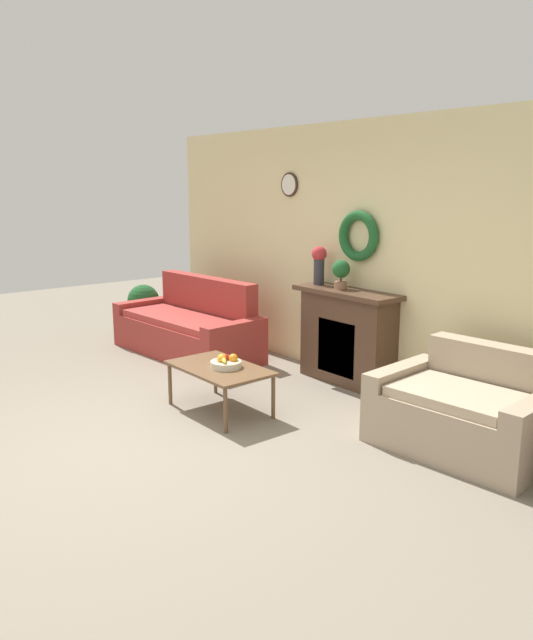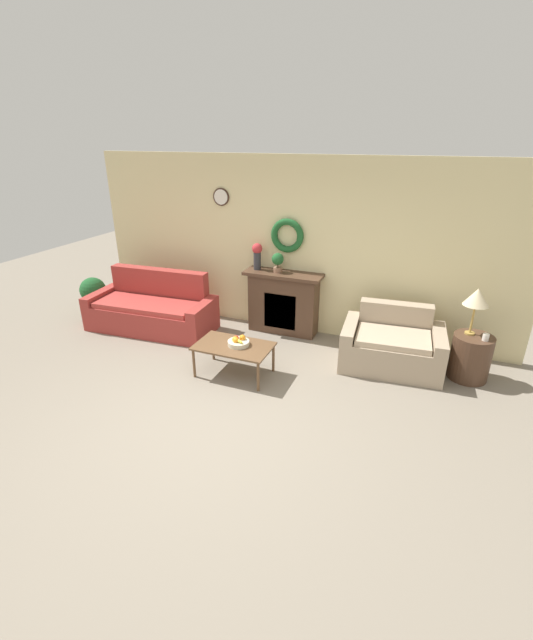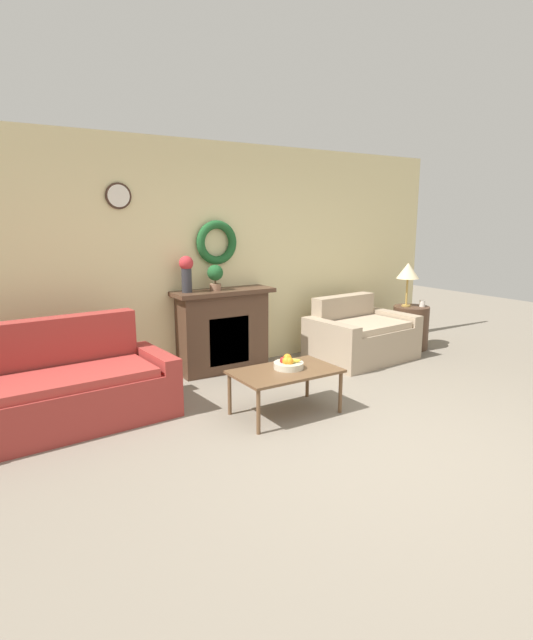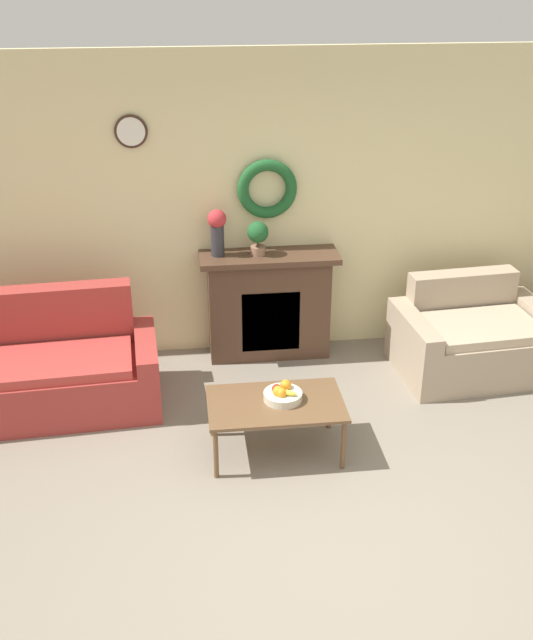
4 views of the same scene
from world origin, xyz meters
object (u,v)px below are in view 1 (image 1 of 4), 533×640
couch_left (189,329)px  potted_plant_floor_by_couch (144,304)px  coffee_table (220,371)px  loveseat_right (465,413)px  vase_on_mantel_left (319,262)px  fireplace (347,336)px  potted_plant_on_mantel (341,272)px  fruit_bowl (226,362)px

couch_left → potted_plant_floor_by_couch: 1.25m
coffee_table → loveseat_right: bearing=28.6°
vase_on_mantel_left → potted_plant_floor_by_couch: vase_on_mantel_left is taller
couch_left → vase_on_mantel_left: (1.58, 0.68, 0.92)m
loveseat_right → coffee_table: 2.16m
fireplace → coffee_table: 1.54m
couch_left → coffee_table: couch_left is taller
loveseat_right → potted_plant_on_mantel: bearing=161.0°
fireplace → couch_left: fireplace is taller
fireplace → potted_plant_on_mantel: size_ratio=4.09×
fireplace → fruit_bowl: size_ratio=4.29×
potted_plant_on_mantel → potted_plant_floor_by_couch: bearing=-169.0°
coffee_table → fruit_bowl: (0.05, 0.03, 0.09)m
fireplace → loveseat_right: size_ratio=0.88×
couch_left → fruit_bowl: (1.95, -0.83, 0.16)m
fruit_bowl → potted_plant_on_mantel: 1.64m
fireplace → loveseat_right: (1.76, -0.49, -0.21)m
couch_left → potted_plant_floor_by_couch: size_ratio=2.98×
loveseat_right → coffee_table: loveseat_right is taller
fruit_bowl → couch_left: bearing=157.0°
loveseat_right → vase_on_mantel_left: 2.45m
fruit_bowl → fireplace: bearing=86.9°
fruit_bowl → potted_plant_on_mantel: bearing=90.6°
loveseat_right → vase_on_mantel_left: (-2.21, 0.50, 0.94)m
fireplace → fruit_bowl: 1.50m
fireplace → loveseat_right: fireplace is taller
loveseat_right → potted_plant_on_mantel: potted_plant_on_mantel is taller
fireplace → potted_plant_on_mantel: potted_plant_on_mantel is taller
fruit_bowl → potted_plant_on_mantel: potted_plant_on_mantel is taller
couch_left → potted_plant_floor_by_couch: (-1.24, 0.04, 0.12)m
couch_left → potted_plant_on_mantel: size_ratio=7.02×
loveseat_right → couch_left: bearing=178.1°
fruit_bowl → loveseat_right: bearing=28.5°
potted_plant_on_mantel → coffee_table: bearing=-91.5°
fireplace → couch_left: size_ratio=0.58×
fireplace → vase_on_mantel_left: vase_on_mantel_left is taller
coffee_table → fruit_bowl: fruit_bowl is taller
couch_left → loveseat_right: couch_left is taller
coffee_table → vase_on_mantel_left: vase_on_mantel_left is taller
couch_left → vase_on_mantel_left: size_ratio=5.08×
fireplace → potted_plant_on_mantel: bearing=-171.6°
coffee_table → potted_plant_floor_by_couch: potted_plant_floor_by_couch is taller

